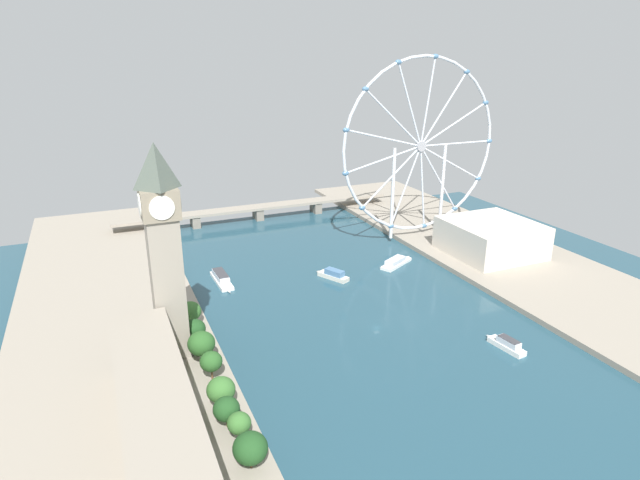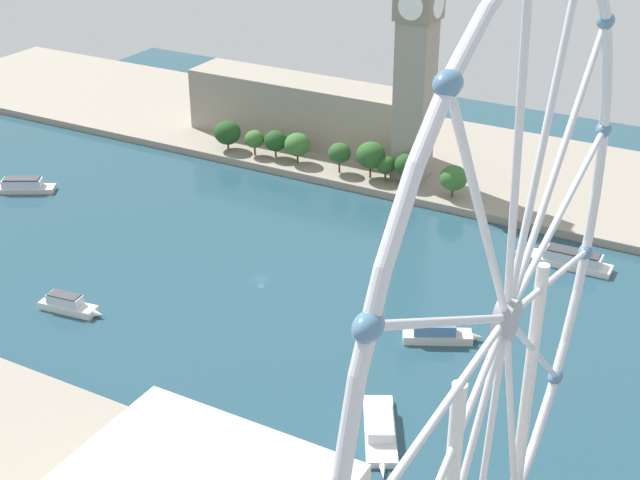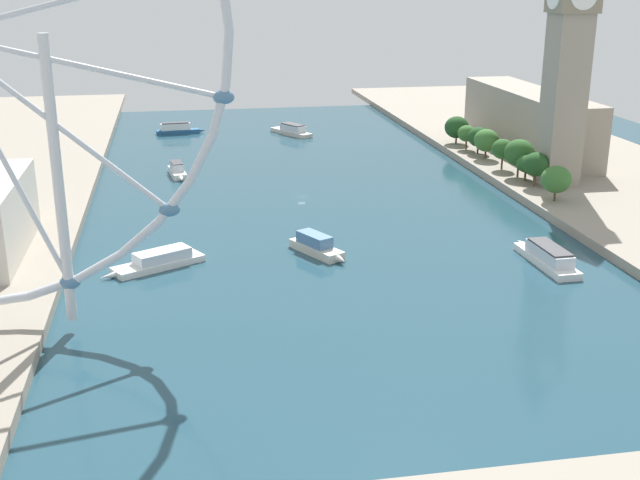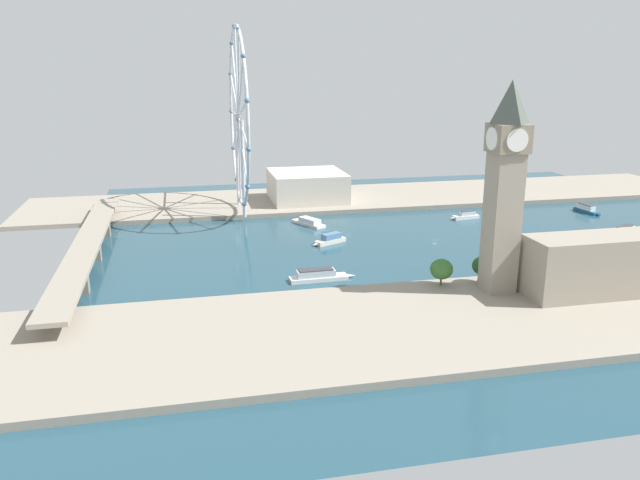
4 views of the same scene
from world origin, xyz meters
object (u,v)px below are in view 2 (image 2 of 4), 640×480
(tour_boat_0, at_px, (69,305))
(tour_boat_4, at_px, (569,259))
(tour_boat_2, at_px, (380,426))
(tour_boat_1, at_px, (438,333))
(ferris_wheel, at_px, (506,322))
(clock_tower, at_px, (416,57))
(parliament_block, at_px, (300,110))
(tour_boat_3, at_px, (19,186))

(tour_boat_0, distance_m, tour_boat_4, 160.96)
(tour_boat_0, height_order, tour_boat_4, tour_boat_4)
(tour_boat_2, bearing_deg, tour_boat_1, 156.02)
(ferris_wheel, distance_m, tour_boat_0, 166.72)
(clock_tower, xyz_separation_m, tour_boat_4, (38.33, 74.12, -48.56))
(tour_boat_0, bearing_deg, ferris_wheel, -24.99)
(parliament_block, distance_m, tour_boat_2, 198.02)
(clock_tower, distance_m, tour_boat_0, 156.69)
(tour_boat_0, distance_m, tour_boat_1, 111.12)
(parliament_block, bearing_deg, clock_tower, 76.57)
(parliament_block, bearing_deg, tour_boat_2, 35.72)
(clock_tower, xyz_separation_m, parliament_block, (-13.98, -58.54, -34.68))
(parliament_block, xyz_separation_m, tour_boat_2, (160.36, 115.30, -14.36))
(parliament_block, bearing_deg, tour_boat_4, 68.48)
(ferris_wheel, distance_m, tour_boat_2, 85.17)
(tour_boat_3, relative_size, tour_boat_4, 0.90)
(clock_tower, distance_m, tour_boat_1, 124.03)
(tour_boat_1, bearing_deg, tour_boat_0, 173.48)
(tour_boat_3, bearing_deg, tour_boat_4, 162.59)
(parliament_block, height_order, tour_boat_2, parliament_block)
(clock_tower, height_order, parliament_block, clock_tower)
(clock_tower, height_order, tour_boat_4, clock_tower)
(clock_tower, distance_m, parliament_block, 69.46)
(tour_boat_0, relative_size, tour_boat_3, 0.73)
(clock_tower, height_order, tour_boat_0, clock_tower)
(tour_boat_0, bearing_deg, parliament_block, 85.33)
(tour_boat_2, bearing_deg, parliament_block, -172.55)
(ferris_wheel, relative_size, tour_boat_2, 4.25)
(parliament_block, bearing_deg, tour_boat_1, 44.25)
(tour_boat_4, bearing_deg, tour_boat_1, 70.13)
(tour_boat_3, bearing_deg, clock_tower, -177.23)
(tour_boat_1, distance_m, tour_boat_3, 184.15)
(parliament_block, relative_size, tour_boat_2, 3.48)
(clock_tower, xyz_separation_m, tour_boat_1, (100.86, 53.34, -48.63))
(tour_boat_1, bearing_deg, parliament_block, 107.09)
(tour_boat_1, relative_size, tour_boat_3, 0.75)
(parliament_block, height_order, tour_boat_4, parliament_block)
(ferris_wheel, height_order, tour_boat_1, ferris_wheel)
(parliament_block, relative_size, tour_boat_3, 3.37)
(clock_tower, bearing_deg, parliament_block, -103.43)
(tour_boat_2, bearing_deg, ferris_wheel, 16.68)
(clock_tower, relative_size, tour_boat_2, 3.17)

